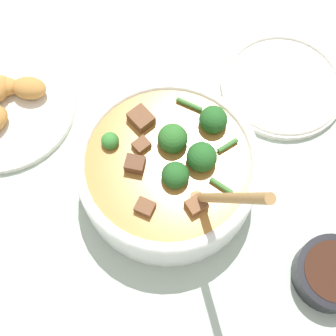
{
  "coord_description": "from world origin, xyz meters",
  "views": [
    {
      "loc": [
        -0.06,
        0.26,
        0.68
      ],
      "look_at": [
        0.0,
        0.0,
        0.06
      ],
      "focal_mm": 50.0,
      "sensor_mm": 36.0,
      "label": 1
    }
  ],
  "objects_px": {
    "stew_bowl": "(169,169)",
    "empty_plate": "(283,84)",
    "food_plate": "(3,102)",
    "condiment_bowl": "(332,273)"
  },
  "relations": [
    {
      "from": "condiment_bowl",
      "to": "empty_plate",
      "type": "relative_size",
      "value": 0.5
    },
    {
      "from": "food_plate",
      "to": "empty_plate",
      "type": "bearing_deg",
      "value": -162.13
    },
    {
      "from": "condiment_bowl",
      "to": "food_plate",
      "type": "distance_m",
      "value": 0.58
    },
    {
      "from": "stew_bowl",
      "to": "empty_plate",
      "type": "xyz_separation_m",
      "value": [
        -0.15,
        -0.22,
        -0.04
      ]
    },
    {
      "from": "stew_bowl",
      "to": "condiment_bowl",
      "type": "bearing_deg",
      "value": 160.57
    },
    {
      "from": "condiment_bowl",
      "to": "food_plate",
      "type": "bearing_deg",
      "value": -16.26
    },
    {
      "from": "stew_bowl",
      "to": "food_plate",
      "type": "xyz_separation_m",
      "value": [
        0.3,
        -0.07,
        -0.04
      ]
    },
    {
      "from": "stew_bowl",
      "to": "empty_plate",
      "type": "relative_size",
      "value": 1.32
    },
    {
      "from": "empty_plate",
      "to": "food_plate",
      "type": "height_order",
      "value": "food_plate"
    },
    {
      "from": "stew_bowl",
      "to": "food_plate",
      "type": "height_order",
      "value": "stew_bowl"
    }
  ]
}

